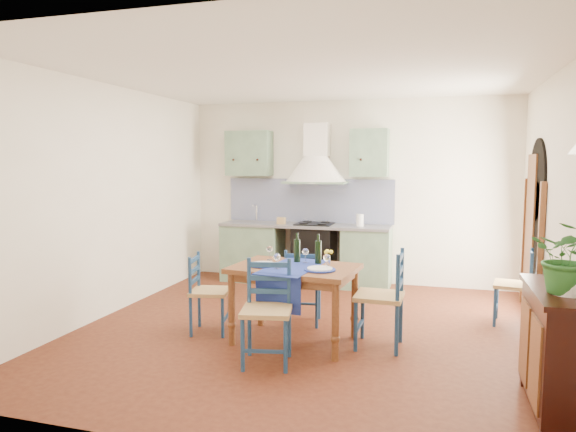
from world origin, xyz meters
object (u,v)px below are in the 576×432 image
object	(u,v)px
dining_table	(295,275)
chair_near	(267,311)
potted_plant	(569,258)
sideboard	(563,347)

from	to	relation	value
dining_table	chair_near	distance (m)	0.66
dining_table	potted_plant	size ratio (longest dim) A/B	2.56
dining_table	sideboard	world-z (taller)	dining_table
chair_near	potted_plant	bearing A→B (deg)	-10.07
dining_table	sideboard	distance (m)	2.50
chair_near	sideboard	world-z (taller)	chair_near
chair_near	sideboard	distance (m)	2.42
sideboard	chair_near	bearing A→B (deg)	172.89
sideboard	potted_plant	distance (m)	0.70
potted_plant	sideboard	bearing A→B (deg)	78.90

